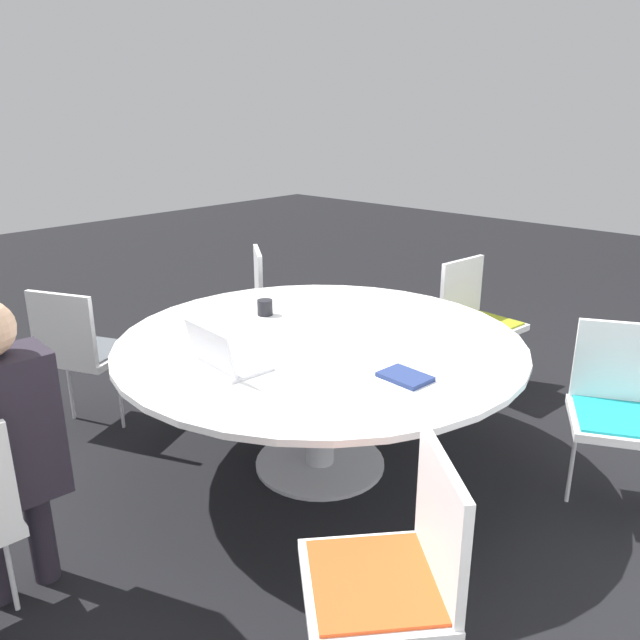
% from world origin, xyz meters
% --- Properties ---
extents(ground_plane, '(16.00, 16.00, 0.00)m').
position_xyz_m(ground_plane, '(0.00, 0.00, 0.00)').
color(ground_plane, black).
extents(conference_table, '(2.04, 2.04, 0.72)m').
position_xyz_m(conference_table, '(0.00, 0.00, 0.63)').
color(conference_table, '#B7B7BC').
rests_on(conference_table, ground_plane).
extents(chair_1, '(0.61, 0.61, 0.88)m').
position_xyz_m(chair_1, '(0.89, 1.12, 0.53)').
color(chair_1, silver).
rests_on(chair_1, ground_plane).
extents(chair_2, '(0.57, 0.58, 0.88)m').
position_xyz_m(chair_2, '(-0.71, 1.25, 0.53)').
color(chair_2, silver).
rests_on(chair_2, ground_plane).
extents(chair_3, '(0.48, 0.47, 0.88)m').
position_xyz_m(chair_3, '(-1.43, 0.09, 0.53)').
color(chair_3, silver).
rests_on(chair_3, ground_plane).
extents(chair_4, '(0.60, 0.60, 0.88)m').
position_xyz_m(chair_4, '(-0.82, -1.18, 0.53)').
color(chair_4, silver).
rests_on(chair_4, ground_plane).
extents(chair_5, '(0.56, 0.57, 0.88)m').
position_xyz_m(chair_5, '(0.63, -1.29, 0.53)').
color(chair_5, silver).
rests_on(chair_5, ground_plane).
extents(person_0, '(0.38, 0.29, 1.23)m').
position_xyz_m(person_0, '(1.48, -0.17, 0.72)').
color(person_0, '#231E28').
rests_on(person_0, ground_plane).
extents(laptop, '(0.28, 0.36, 0.21)m').
position_xyz_m(laptop, '(0.57, -0.06, 0.77)').
color(laptop, silver).
rests_on(laptop, conference_table).
extents(spiral_notebook, '(0.17, 0.22, 0.02)m').
position_xyz_m(spiral_notebook, '(0.12, 0.60, 0.73)').
color(spiral_notebook, navy).
rests_on(spiral_notebook, conference_table).
extents(coffee_cup, '(0.09, 0.09, 0.09)m').
position_xyz_m(coffee_cup, '(-0.08, -0.49, 0.76)').
color(coffee_cup, black).
rests_on(coffee_cup, conference_table).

